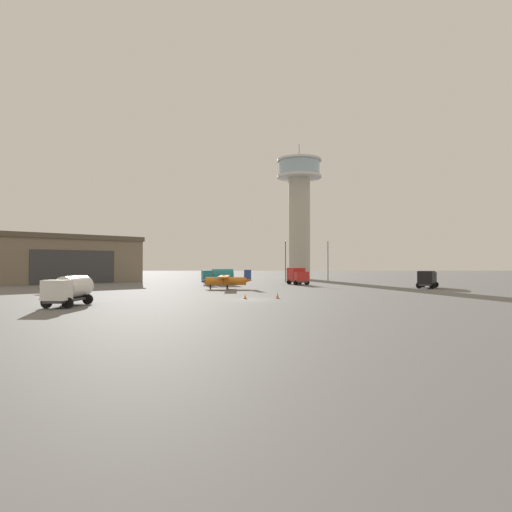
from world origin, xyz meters
The scene contains 14 objects.
ground_plane centered at (0.00, 0.00, 0.00)m, with size 400.00×400.00×0.00m, color #60605E.
control_tower centered at (13.45, 64.05, 19.64)m, with size 11.59×11.59×35.32m.
hangar centered at (-41.17, 46.06, 5.02)m, with size 35.77×34.83×10.00m.
airplane_orange centered at (-3.69, 20.45, 1.43)m, with size 8.12×10.32×3.06m.
truck_box_black centered at (29.42, 22.22, 1.62)m, with size 5.20×6.73×2.85m.
truck_fuel_tanker_white centered at (-17.55, -6.96, 1.60)m, with size 3.39×6.30×2.84m.
truck_flatbed_green centered at (-25.48, 12.76, 1.16)m, with size 4.99×6.62×2.35m.
truck_box_red centered at (9.34, 34.67, 1.76)m, with size 4.11×5.96×3.24m.
truck_fuel_tanker_teal centered at (-5.92, 33.93, 1.71)m, with size 6.24×4.11×3.04m.
light_post_west centered at (8.00, 44.55, 5.43)m, with size 0.44×0.44×9.17m.
light_post_east centered at (18.76, 52.62, 5.57)m, with size 0.44×0.44×9.44m.
traffic_cone_near_left centered at (3.03, 1.53, 0.34)m, with size 0.36×0.36×0.70m.
traffic_cone_near_right centered at (-24.20, 1.78, 0.34)m, with size 0.36×0.36×0.70m.
traffic_cone_mid_apron centered at (-0.73, 1.01, 0.29)m, with size 0.36×0.36×0.60m.
Camera 1 is at (-0.78, -49.01, 4.05)m, focal length 30.54 mm.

